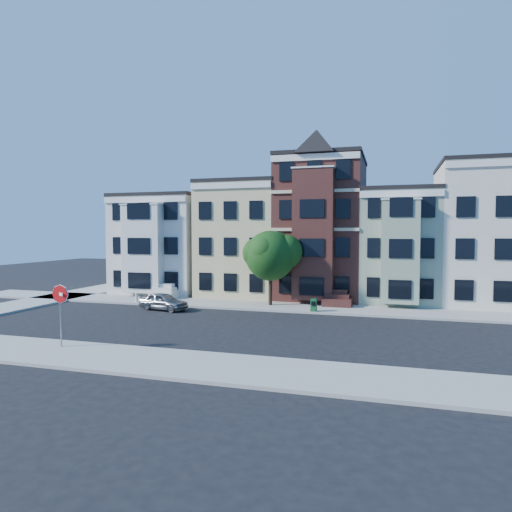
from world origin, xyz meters
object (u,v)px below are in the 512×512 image
(fire_hydrant, at_px, (137,298))
(stop_sign, at_px, (61,312))
(parked_car, at_px, (164,301))
(street_tree, at_px, (270,259))
(newspaper_box, at_px, (314,305))

(fire_hydrant, bearing_deg, stop_sign, -73.41)
(parked_car, relative_size, fire_hydrant, 6.19)
(street_tree, distance_m, stop_sign, 16.85)
(newspaper_box, bearing_deg, stop_sign, -123.10)
(newspaper_box, xyz_separation_m, stop_sign, (-10.31, -13.48, 1.28))
(street_tree, distance_m, fire_hydrant, 11.30)
(street_tree, height_order, fire_hydrant, street_tree)
(stop_sign, bearing_deg, parked_car, 115.15)
(newspaper_box, bearing_deg, fire_hydrant, -176.31)
(street_tree, bearing_deg, fire_hydrant, -170.70)
(stop_sign, bearing_deg, street_tree, 88.89)
(parked_car, height_order, fire_hydrant, parked_car)
(stop_sign, bearing_deg, newspaper_box, 74.73)
(street_tree, xyz_separation_m, stop_sign, (-6.61, -15.39, -1.82))
(fire_hydrant, bearing_deg, newspaper_box, -0.65)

